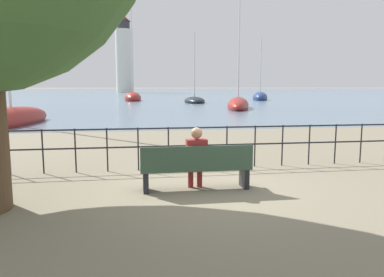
% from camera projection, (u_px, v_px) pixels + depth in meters
% --- Properties ---
extents(ground_plane, '(1000.00, 1000.00, 0.00)m').
position_uv_depth(ground_plane, '(196.00, 189.00, 7.45)').
color(ground_plane, '#7A705B').
extents(harbor_water, '(600.00, 300.00, 0.01)m').
position_uv_depth(harbor_water, '(136.00, 91.00, 163.97)').
color(harbor_water, slate).
rests_on(harbor_water, ground_plane).
extents(park_bench, '(2.19, 0.45, 0.90)m').
position_uv_depth(park_bench, '(196.00, 168.00, 7.32)').
color(park_bench, '#334C38').
rests_on(park_bench, ground_plane).
extents(seated_person_left, '(0.40, 0.35, 1.24)m').
position_uv_depth(seated_person_left, '(196.00, 155.00, 7.37)').
color(seated_person_left, maroon).
rests_on(seated_person_left, ground_plane).
extents(promenade_railing, '(11.05, 0.04, 1.05)m').
position_uv_depth(promenade_railing, '(183.00, 141.00, 9.19)').
color(promenade_railing, black).
rests_on(promenade_railing, ground_plane).
extents(sailboat_0, '(2.55, 6.02, 8.74)m').
position_uv_depth(sailboat_0, '(195.00, 101.00, 46.03)').
color(sailboat_0, black).
rests_on(sailboat_0, ground_plane).
extents(sailboat_2, '(3.00, 8.22, 9.97)m').
position_uv_depth(sailboat_2, '(12.00, 119.00, 19.39)').
color(sailboat_2, maroon).
rests_on(sailboat_2, ground_plane).
extents(sailboat_3, '(2.38, 5.69, 12.88)m').
position_uv_depth(sailboat_3, '(133.00, 98.00, 51.90)').
color(sailboat_3, maroon).
rests_on(sailboat_3, ground_plane).
extents(sailboat_4, '(4.38, 9.15, 13.05)m').
position_uv_depth(sailboat_4, '(238.00, 105.00, 34.36)').
color(sailboat_4, maroon).
rests_on(sailboat_4, ground_plane).
extents(sailboat_5, '(3.94, 6.47, 9.48)m').
position_uv_depth(sailboat_5, '(260.00, 97.00, 54.95)').
color(sailboat_5, navy).
rests_on(sailboat_5, ground_plane).
extents(harbor_lighthouse, '(5.23, 5.23, 23.09)m').
position_uv_depth(harbor_lighthouse, '(124.00, 57.00, 113.49)').
color(harbor_lighthouse, silver).
rests_on(harbor_lighthouse, ground_plane).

